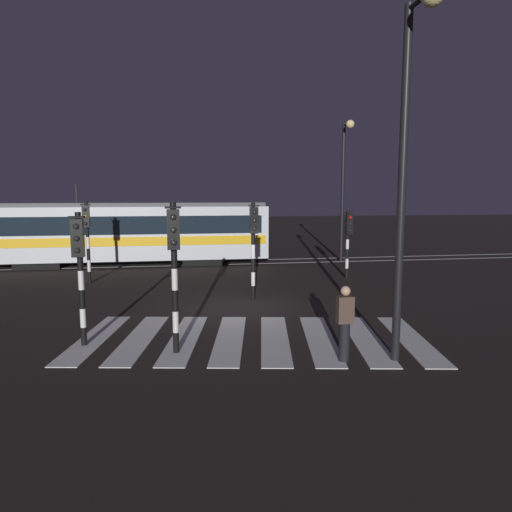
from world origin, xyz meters
TOP-DOWN VIEW (x-y plane):
  - ground_plane at (0.00, 0.00)m, footprint 120.00×120.00m
  - rail_near at (0.00, 9.42)m, footprint 80.00×0.12m
  - rail_far at (0.00, 10.85)m, footprint 80.00×0.12m
  - crosswalk_zebra at (-0.00, -3.37)m, footprint 9.43×5.63m
  - traffic_light_kerb_mid_left at (-1.92, -4.24)m, footprint 0.36×0.42m
  - traffic_light_median_centre at (0.74, 1.07)m, footprint 0.36×0.42m
  - traffic_light_corner_far_right at (5.49, 4.54)m, footprint 0.36×0.42m
  - traffic_light_corner_far_left at (-5.52, 5.14)m, footprint 0.36×0.42m
  - traffic_light_corner_near_left at (-4.16, -3.33)m, footprint 0.36×0.42m
  - street_lamp_near_kerb at (2.92, -5.69)m, footprint 0.44×1.21m
  - street_lamp_trackside_right at (7.03, 9.50)m, footprint 0.44×1.21m
  - tram at (-4.64, 10.13)m, footprint 15.01×2.58m
  - pedestrian_waiting_at_kerb at (1.77, -5.31)m, footprint 0.36×0.24m

SIDE VIEW (x-z plane):
  - ground_plane at x=0.00m, z-range 0.00..0.00m
  - crosswalk_zebra at x=0.00m, z-range 0.00..0.02m
  - rail_near at x=0.00m, z-range 0.00..0.03m
  - rail_far at x=0.00m, z-range 0.00..0.03m
  - pedestrian_waiting_at_kerb at x=1.77m, z-range 0.02..1.73m
  - tram at x=-4.64m, z-range -0.33..3.82m
  - traffic_light_corner_far_right at x=5.49m, z-range 0.48..3.48m
  - traffic_light_corner_near_left at x=-4.16m, z-range 0.52..3.80m
  - traffic_light_corner_far_left at x=-5.52m, z-range 0.54..3.93m
  - traffic_light_median_centre at x=0.74m, z-range 0.54..3.94m
  - traffic_light_kerb_mid_left at x=-1.92m, z-range 0.56..4.08m
  - street_lamp_trackside_right at x=7.03m, z-range 0.98..8.45m
  - street_lamp_near_kerb at x=2.92m, z-range 0.98..8.56m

